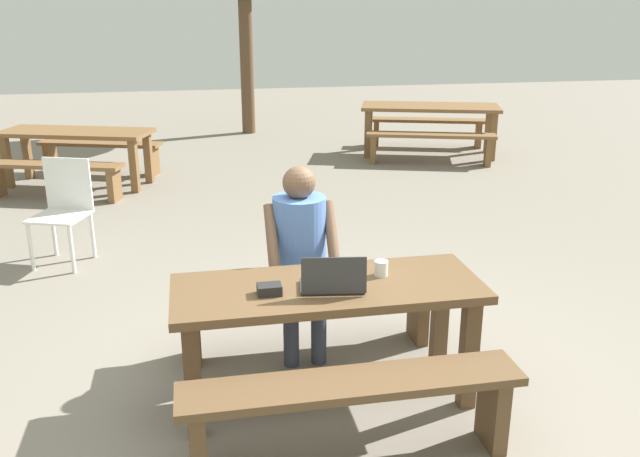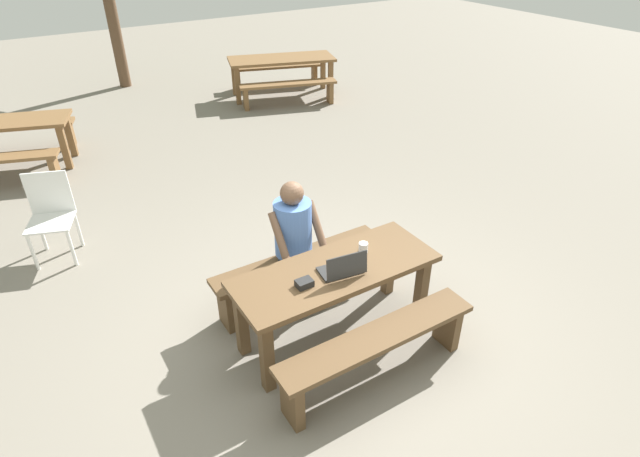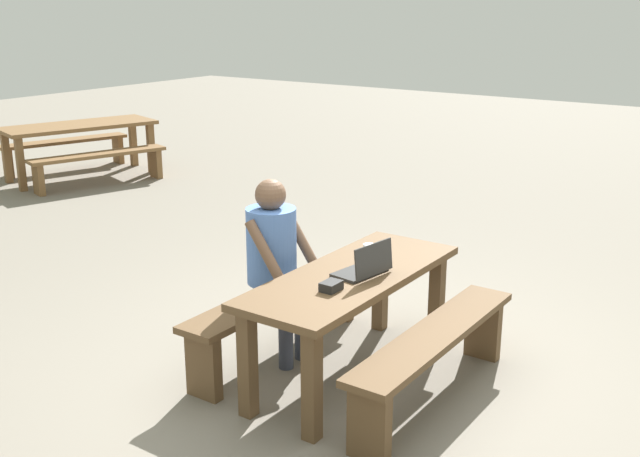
# 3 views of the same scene
# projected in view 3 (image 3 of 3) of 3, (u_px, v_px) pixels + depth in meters

# --- Properties ---
(ground_plane) EXTENTS (30.00, 30.00, 0.00)m
(ground_plane) POSITION_uv_depth(u_px,v_px,m) (351.00, 375.00, 5.12)
(ground_plane) COLOR gray
(picnic_table_front) EXTENTS (1.75, 0.67, 0.73)m
(picnic_table_front) POSITION_uv_depth(u_px,v_px,m) (352.00, 291.00, 4.95)
(picnic_table_front) COLOR brown
(picnic_table_front) RESTS_ON ground
(bench_near) EXTENTS (1.72, 0.30, 0.48)m
(bench_near) POSITION_uv_depth(u_px,v_px,m) (434.00, 350.00, 4.69)
(bench_near) COLOR brown
(bench_near) RESTS_ON ground
(bench_far) EXTENTS (1.72, 0.30, 0.48)m
(bench_far) POSITION_uv_depth(u_px,v_px,m) (278.00, 306.00, 5.35)
(bench_far) COLOR brown
(bench_far) RESTS_ON ground
(laptop) EXTENTS (0.38, 0.27, 0.22)m
(laptop) POSITION_uv_depth(u_px,v_px,m) (365.00, 267.00, 4.85)
(laptop) COLOR #2D2D2D
(laptop) RESTS_ON picnic_table_front
(small_pouch) EXTENTS (0.13, 0.10, 0.06)m
(small_pouch) POSITION_uv_depth(u_px,v_px,m) (331.00, 286.00, 4.60)
(small_pouch) COLOR black
(small_pouch) RESTS_ON picnic_table_front
(coffee_mug) EXTENTS (0.08, 0.08, 0.09)m
(coffee_mug) POSITION_uv_depth(u_px,v_px,m) (369.00, 250.00, 5.20)
(coffee_mug) COLOR white
(coffee_mug) RESTS_ON picnic_table_front
(person_seated) EXTENTS (0.45, 0.43, 1.27)m
(person_seated) POSITION_uv_depth(u_px,v_px,m) (275.00, 254.00, 5.16)
(person_seated) COLOR #333847
(person_seated) RESTS_ON ground
(picnic_table_mid) EXTENTS (2.18, 1.37, 0.75)m
(picnic_table_mid) POSITION_uv_depth(u_px,v_px,m) (79.00, 132.00, 10.62)
(picnic_table_mid) COLOR brown
(picnic_table_mid) RESTS_ON ground
(bench_mid_south) EXTENTS (1.84, 0.84, 0.45)m
(bench_mid_south) POSITION_uv_depth(u_px,v_px,m) (99.00, 161.00, 10.22)
(bench_mid_south) COLOR brown
(bench_mid_south) RESTS_ON ground
(bench_mid_north) EXTENTS (1.84, 0.84, 0.45)m
(bench_mid_north) POSITION_uv_depth(u_px,v_px,m) (64.00, 147.00, 11.19)
(bench_mid_north) COLOR brown
(bench_mid_north) RESTS_ON ground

